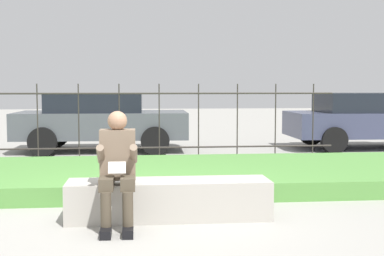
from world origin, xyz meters
The scene contains 7 objects.
ground_plane centered at (0.00, 0.00, 0.00)m, with size 60.00×60.00×0.00m, color #9E9B93.
stone_bench centered at (0.31, 0.00, 0.20)m, with size 2.29×0.56×0.44m.
person_seated_reader centered at (-0.26, -0.31, 0.67)m, with size 0.42×0.73×1.24m.
grass_berm centered at (0.00, 2.22, 0.13)m, with size 9.73×3.05×0.25m.
iron_fence centered at (0.00, 4.42, 0.82)m, with size 7.73×0.03×1.56m.
car_parked_right centered at (5.59, 6.45, 0.72)m, with size 4.01×1.95×1.35m.
car_parked_center centered at (-0.88, 6.60, 0.72)m, with size 3.94×2.02×1.33m.
Camera 1 is at (-0.05, -5.99, 1.51)m, focal length 50.00 mm.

